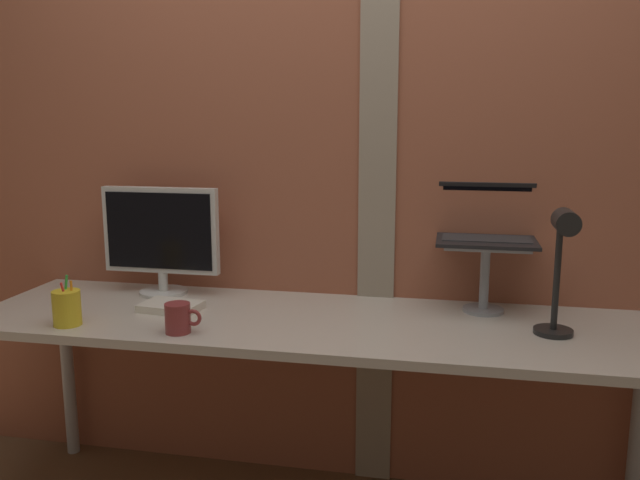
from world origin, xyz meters
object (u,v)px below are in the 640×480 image
(laptop, at_px, (486,226))
(coffee_mug, at_px, (179,318))
(desk_lamp, at_px, (561,259))
(pen_cup, at_px, (67,308))
(monitor, at_px, (161,235))

(laptop, xyz_separation_m, coffee_mug, (-0.94, -0.49, -0.24))
(laptop, bearing_deg, desk_lamp, -57.59)
(pen_cup, bearing_deg, desk_lamp, 6.26)
(coffee_mug, bearing_deg, pen_cup, 179.97)
(laptop, height_order, pen_cup, laptop)
(laptop, distance_m, coffee_mug, 1.09)
(pen_cup, relative_size, coffee_mug, 1.37)
(monitor, relative_size, pen_cup, 2.78)
(monitor, height_order, coffee_mug, monitor)
(laptop, bearing_deg, coffee_mug, -152.59)
(coffee_mug, bearing_deg, desk_lamp, 8.35)
(monitor, height_order, laptop, laptop)
(monitor, bearing_deg, desk_lamp, -10.27)
(desk_lamp, relative_size, coffee_mug, 3.40)
(monitor, relative_size, laptop, 1.34)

